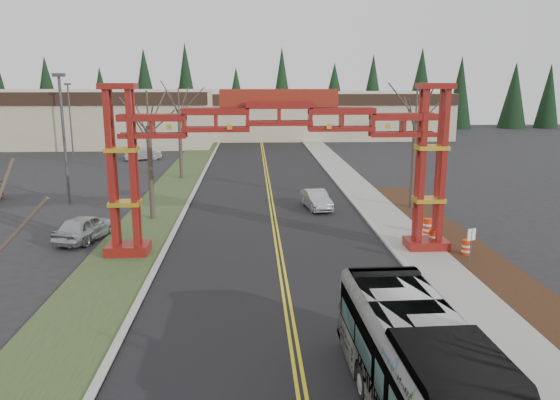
{
  "coord_description": "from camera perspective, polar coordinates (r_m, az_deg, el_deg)",
  "views": [
    {
      "loc": [
        -1.38,
        -9.94,
        9.08
      ],
      "look_at": [
        -0.11,
        14.96,
        3.55
      ],
      "focal_mm": 35.0,
      "sensor_mm": 36.0,
      "label": 1
    }
  ],
  "objects": [
    {
      "name": "road",
      "position": [
        36.12,
        -0.65,
        -2.04
      ],
      "size": [
        12.0,
        110.0,
        0.02
      ],
      "primitive_type": "cube",
      "color": "black",
      "rests_on": "ground"
    },
    {
      "name": "lane_line_left",
      "position": [
        36.12,
        -0.84,
        -2.02
      ],
      "size": [
        0.12,
        100.0,
        0.01
      ],
      "primitive_type": "cube",
      "color": "yellow",
      "rests_on": "road"
    },
    {
      "name": "lane_line_right",
      "position": [
        36.13,
        -0.46,
        -2.01
      ],
      "size": [
        0.12,
        100.0,
        0.01
      ],
      "primitive_type": "cube",
      "color": "yellow",
      "rests_on": "road"
    },
    {
      "name": "curb_right",
      "position": [
        36.86,
        8.95,
        -1.79
      ],
      "size": [
        0.3,
        110.0,
        0.15
      ],
      "primitive_type": "cube",
      "color": "#A8A8A3",
      "rests_on": "ground"
    },
    {
      "name": "sidewalk_right",
      "position": [
        37.18,
        11.14,
        -1.75
      ],
      "size": [
        2.6,
        110.0,
        0.14
      ],
      "primitive_type": "cube",
      "color": "gray",
      "rests_on": "ground"
    },
    {
      "name": "landscape_strip",
      "position": [
        24.76,
        25.64,
        -10.15
      ],
      "size": [
        2.6,
        50.0,
        0.12
      ],
      "primitive_type": "cube",
      "color": "black",
      "rests_on": "ground"
    },
    {
      "name": "grass_median",
      "position": [
        36.69,
        -13.24,
        -2.1
      ],
      "size": [
        4.0,
        110.0,
        0.08
      ],
      "primitive_type": "cube",
      "color": "#2D4422",
      "rests_on": "ground"
    },
    {
      "name": "curb_left",
      "position": [
        36.39,
        -10.38,
        -2.03
      ],
      "size": [
        0.3,
        110.0,
        0.15
      ],
      "primitive_type": "cube",
      "color": "#A8A8A3",
      "rests_on": "ground"
    },
    {
      "name": "gateway_arch",
      "position": [
        28.15,
        -0.1,
        6.19
      ],
      "size": [
        18.2,
        1.6,
        8.9
      ],
      "color": "maroon",
      "rests_on": "ground"
    },
    {
      "name": "retail_building_west",
      "position": [
        86.92,
        -22.39,
        8.07
      ],
      "size": [
        46.0,
        22.3,
        7.5
      ],
      "color": "#B6A98B",
      "rests_on": "ground"
    },
    {
      "name": "retail_building_east",
      "position": [
        90.78,
        4.32,
        8.95
      ],
      "size": [
        38.0,
        20.3,
        7.0
      ],
      "color": "#B6A98B",
      "rests_on": "ground"
    },
    {
      "name": "conifer_treeline",
      "position": [
        101.99,
        -2.06,
        11.04
      ],
      "size": [
        116.1,
        5.6,
        13.0
      ],
      "color": "black",
      "rests_on": "ground"
    },
    {
      "name": "transit_bus",
      "position": [
        14.77,
        15.64,
        -18.54
      ],
      "size": [
        2.98,
        11.37,
        3.15
      ],
      "primitive_type": "imported",
      "rotation": [
        0.0,
        0.0,
        0.03
      ],
      "color": "#AAADB2",
      "rests_on": "ground"
    },
    {
      "name": "silver_sedan",
      "position": [
        39.05,
        3.81,
        0.05
      ],
      "size": [
        2.06,
        4.26,
        1.35
      ],
      "primitive_type": "imported",
      "rotation": [
        0.0,
        0.0,
        0.16
      ],
      "color": "#A5A8AD",
      "rests_on": "ground"
    },
    {
      "name": "parked_car_near_a",
      "position": [
        33.29,
        -19.65,
        -2.71
      ],
      "size": [
        3.07,
        4.81,
        1.53
      ],
      "primitive_type": "imported",
      "rotation": [
        0.0,
        0.0,
        2.83
      ],
      "color": "#ABAFB3",
      "rests_on": "ground"
    },
    {
      "name": "parked_car_far_a",
      "position": [
        64.64,
        -14.15,
        4.64
      ],
      "size": [
        4.25,
        2.91,
        1.33
      ],
      "primitive_type": "imported",
      "rotation": [
        0.0,
        0.0,
        5.13
      ],
      "color": "#9E9FA5",
      "rests_on": "ground"
    },
    {
      "name": "bare_tree_median_mid",
      "position": [
        36.14,
        -13.59,
        7.44
      ],
      "size": [
        3.4,
        3.4,
        8.39
      ],
      "color": "#382D26",
      "rests_on": "ground"
    },
    {
      "name": "bare_tree_median_far",
      "position": [
        51.17,
        -10.49,
        8.92
      ],
      "size": [
        3.38,
        3.38,
        8.34
      ],
      "color": "#382D26",
      "rests_on": "ground"
    },
    {
      "name": "bare_tree_right_far",
      "position": [
        39.4,
        14.01,
        8.32
      ],
      "size": [
        3.45,
        3.45,
        8.78
      ],
      "color": "#382D26",
      "rests_on": "ground"
    },
    {
      "name": "light_pole_near",
      "position": [
        42.69,
        -21.7,
        6.82
      ],
      "size": [
        0.82,
        0.41,
        9.51
      ],
      "color": "#3F3F44",
      "rests_on": "ground"
    },
    {
      "name": "light_pole_far",
      "position": [
        72.17,
        -21.1,
        8.43
      ],
      "size": [
        0.75,
        0.37,
        8.63
      ],
      "color": "#3F3F44",
      "rests_on": "ground"
    },
    {
      "name": "street_sign",
      "position": [
        27.71,
        19.34,
        -4.04
      ],
      "size": [
        0.46,
        0.22,
        2.12
      ],
      "color": "#3F3F44",
      "rests_on": "ground"
    },
    {
      "name": "barrel_south",
      "position": [
        30.22,
        18.89,
        -4.79
      ],
      "size": [
        0.49,
        0.49,
        0.9
      ],
      "color": "red",
      "rests_on": "ground"
    },
    {
      "name": "barrel_mid",
      "position": [
        31.24,
        15.74,
        -3.93
      ],
      "size": [
        0.54,
        0.54,
        0.99
      ],
      "color": "red",
      "rests_on": "ground"
    },
    {
      "name": "barrel_north",
      "position": [
        33.54,
        15.18,
        -2.74
      ],
      "size": [
        0.55,
        0.55,
        1.03
      ],
      "color": "red",
      "rests_on": "ground"
    }
  ]
}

